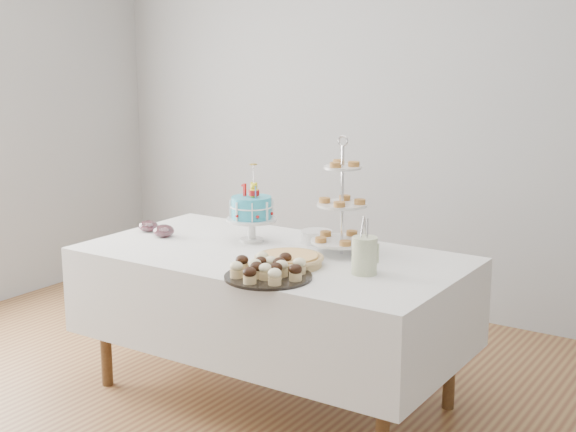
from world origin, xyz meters
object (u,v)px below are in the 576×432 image
Objects in this scene: jam_bowl_b at (148,226)px; utensil_pitcher at (365,254)px; table at (272,296)px; tiered_stand at (342,205)px; plate_stack at (317,237)px; pie at (289,259)px; jam_bowl_a at (164,231)px; pastry_plate at (350,240)px; cupcake_tray at (268,269)px; birthday_cake at (252,221)px.

utensil_pitcher reaches higher than jam_bowl_b.
tiered_stand reaches higher than table.
plate_stack is at bearing 17.72° from jam_bowl_b.
table is at bearing -0.63° from jam_bowl_b.
table is 0.36m from pie.
utensil_pitcher is (1.40, -0.08, 0.06)m from jam_bowl_b.
utensil_pitcher is at bearing -1.53° from jam_bowl_a.
pie reaches higher than pastry_plate.
table is at bearing -104.66° from plate_stack.
cupcake_tray is (0.24, -0.37, 0.27)m from table.
birthday_cake is 0.50m from jam_bowl_a.
utensil_pitcher reaches higher than pie.
utensil_pitcher is at bearing 11.28° from pie.
birthday_cake reaches higher than jam_bowl_b.
birthday_cake reaches higher than cupcake_tray.
birthday_cake reaches higher than table.
table is 5.82× the size of pie.
plate_stack is 0.64× the size of utensil_pitcher.
plate_stack is (0.30, 0.16, -0.08)m from birthday_cake.
cupcake_tray is 1.78× the size of pastry_plate.
pie is at bearing -92.52° from pastry_plate.
jam_bowl_b is (-0.84, 0.01, 0.26)m from table.
cupcake_tray is 0.69m from plate_stack.
birthday_cake is 0.64m from jam_bowl_b.
jam_bowl_b is at bearing -160.71° from birthday_cake.
tiered_stand is (0.52, 0.04, 0.14)m from birthday_cake.
birthday_cake is 0.69m from cupcake_tray.
pie is at bearing 99.09° from cupcake_tray.
cupcake_tray is at bearing -157.00° from utensil_pitcher.
pie is (0.20, -0.15, 0.26)m from table.
tiered_stand is 1.03m from jam_bowl_a.
utensil_pitcher is (0.33, 0.30, 0.05)m from cupcake_tray.
birthday_cake reaches higher than pie.
jam_bowl_a is (-0.88, 0.11, 0.00)m from pie.
pie reaches higher than table.
tiered_stand is at bearing 30.08° from table.
plate_stack reaches higher than table.
tiered_stand is at bearing 72.48° from pie.
birthday_cake is 0.53m from pastry_plate.
pie is at bearing 171.85° from utensil_pitcher.
pastry_plate is (-0.01, 0.77, -0.03)m from cupcake_tray.
cupcake_tray reaches higher than table.
jam_bowl_b is at bearing 160.51° from cupcake_tray.
plate_stack is at bearing 122.61° from utensil_pitcher.
cupcake_tray reaches higher than jam_bowl_a.
utensil_pitcher is (1.24, -0.03, 0.06)m from jam_bowl_a.
table is 7.32× the size of utensil_pitcher.
table is 8.61× the size of pastry_plate.
plate_stack is 1.46× the size of jam_bowl_a.
tiered_stand is (0.07, 0.55, 0.20)m from cupcake_tray.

